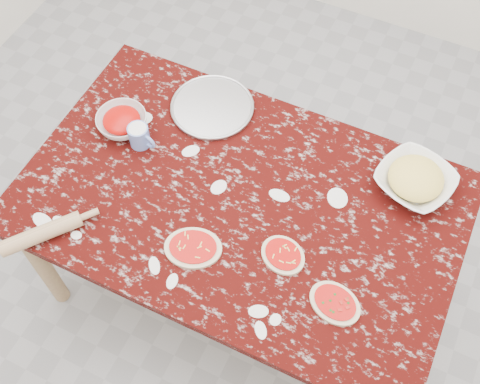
% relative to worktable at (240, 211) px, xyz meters
% --- Properties ---
extents(ground, '(4.00, 4.00, 0.00)m').
position_rel_worktable_xyz_m(ground, '(0.00, 0.00, -0.67)').
color(ground, gray).
extents(worktable, '(1.60, 1.00, 0.75)m').
position_rel_worktable_xyz_m(worktable, '(0.00, 0.00, 0.00)').
color(worktable, black).
rests_on(worktable, ground).
extents(pizza_tray, '(0.43, 0.43, 0.01)m').
position_rel_worktable_xyz_m(pizza_tray, '(-0.29, 0.34, 0.09)').
color(pizza_tray, '#B2B2B7').
rests_on(pizza_tray, worktable).
extents(sauce_bowl, '(0.24, 0.24, 0.06)m').
position_rel_worktable_xyz_m(sauce_bowl, '(-0.56, 0.10, 0.11)').
color(sauce_bowl, white).
rests_on(sauce_bowl, worktable).
extents(cheese_bowl, '(0.34, 0.34, 0.07)m').
position_rel_worktable_xyz_m(cheese_bowl, '(0.55, 0.33, 0.12)').
color(cheese_bowl, white).
rests_on(cheese_bowl, worktable).
extents(flour_mug, '(0.12, 0.08, 0.09)m').
position_rel_worktable_xyz_m(flour_mug, '(-0.45, 0.06, 0.13)').
color(flour_mug, '#6784D1').
rests_on(flour_mug, worktable).
extents(pizza_left, '(0.24, 0.22, 0.02)m').
position_rel_worktable_xyz_m(pizza_left, '(-0.06, -0.25, 0.09)').
color(pizza_left, beige).
rests_on(pizza_left, worktable).
extents(pizza_mid, '(0.20, 0.18, 0.02)m').
position_rel_worktable_xyz_m(pizza_mid, '(0.23, -0.14, 0.09)').
color(pizza_mid, beige).
rests_on(pizza_mid, worktable).
extents(pizza_right, '(0.21, 0.18, 0.02)m').
position_rel_worktable_xyz_m(pizza_right, '(0.46, -0.23, 0.09)').
color(pizza_right, beige).
rests_on(pizza_right, worktable).
extents(rolling_pin, '(0.22, 0.26, 0.06)m').
position_rel_worktable_xyz_m(rolling_pin, '(-0.56, -0.44, 0.11)').
color(rolling_pin, tan).
rests_on(rolling_pin, worktable).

